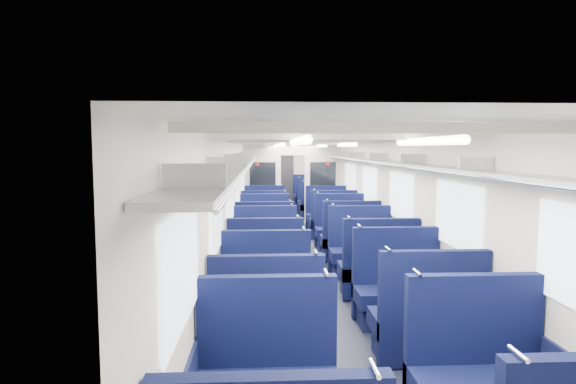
# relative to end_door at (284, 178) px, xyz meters

# --- Properties ---
(floor) EXTENTS (2.80, 18.00, 0.01)m
(floor) POSITION_rel_end_door_xyz_m (0.00, -8.94, -1.00)
(floor) COLOR black
(floor) RESTS_ON ground
(ceiling) EXTENTS (2.80, 18.00, 0.01)m
(ceiling) POSITION_rel_end_door_xyz_m (0.00, -8.94, 1.35)
(ceiling) COLOR silver
(ceiling) RESTS_ON wall_left
(wall_left) EXTENTS (0.02, 18.00, 2.35)m
(wall_left) POSITION_rel_end_door_xyz_m (-1.40, -8.94, 0.18)
(wall_left) COLOR beige
(wall_left) RESTS_ON floor
(dado_left) EXTENTS (0.03, 17.90, 0.70)m
(dado_left) POSITION_rel_end_door_xyz_m (-1.39, -8.94, -0.65)
(dado_left) COLOR black
(dado_left) RESTS_ON floor
(wall_right) EXTENTS (0.02, 18.00, 2.35)m
(wall_right) POSITION_rel_end_door_xyz_m (1.40, -8.94, 0.18)
(wall_right) COLOR beige
(wall_right) RESTS_ON floor
(dado_right) EXTENTS (0.03, 17.90, 0.70)m
(dado_right) POSITION_rel_end_door_xyz_m (1.39, -8.94, -0.65)
(dado_right) COLOR black
(dado_right) RESTS_ON floor
(wall_far) EXTENTS (2.80, 0.02, 2.35)m
(wall_far) POSITION_rel_end_door_xyz_m (0.00, 0.06, 0.18)
(wall_far) COLOR beige
(wall_far) RESTS_ON floor
(luggage_rack_left) EXTENTS (0.36, 17.40, 0.18)m
(luggage_rack_left) POSITION_rel_end_door_xyz_m (-1.21, -8.94, 0.97)
(luggage_rack_left) COLOR #B2B5BA
(luggage_rack_left) RESTS_ON wall_left
(luggage_rack_right) EXTENTS (0.36, 17.40, 0.18)m
(luggage_rack_right) POSITION_rel_end_door_xyz_m (1.21, -8.94, 0.97)
(luggage_rack_right) COLOR #B2B5BA
(luggage_rack_right) RESTS_ON wall_right
(windows) EXTENTS (2.78, 15.60, 0.75)m
(windows) POSITION_rel_end_door_xyz_m (0.00, -9.40, 0.42)
(windows) COLOR white
(windows) RESTS_ON wall_left
(ceiling_fittings) EXTENTS (2.70, 16.06, 0.11)m
(ceiling_fittings) POSITION_rel_end_door_xyz_m (0.00, -9.20, 1.29)
(ceiling_fittings) COLOR beige
(ceiling_fittings) RESTS_ON ceiling
(end_door) EXTENTS (0.75, 0.06, 2.00)m
(end_door) POSITION_rel_end_door_xyz_m (0.00, 0.00, 0.00)
(end_door) COLOR black
(end_door) RESTS_ON floor
(bulkhead) EXTENTS (2.80, 0.10, 2.35)m
(bulkhead) POSITION_rel_end_door_xyz_m (-0.00, -5.61, 0.23)
(bulkhead) COLOR beige
(bulkhead) RESTS_ON floor
(seat_3) EXTENTS (1.11, 0.61, 1.23)m
(seat_3) POSITION_rel_end_door_xyz_m (0.83, -16.01, -0.62)
(seat_3) COLOR #0C1139
(seat_3) RESTS_ON floor
(seat_4) EXTENTS (1.11, 0.61, 1.23)m
(seat_4) POSITION_rel_end_door_xyz_m (-0.83, -14.93, -0.62)
(seat_4) COLOR #0C1139
(seat_4) RESTS_ON floor
(seat_5) EXTENTS (1.11, 0.61, 1.23)m
(seat_5) POSITION_rel_end_door_xyz_m (0.83, -14.80, -0.62)
(seat_5) COLOR #0C1139
(seat_5) RESTS_ON floor
(seat_6) EXTENTS (1.11, 0.61, 1.23)m
(seat_6) POSITION_rel_end_door_xyz_m (-0.83, -13.87, -0.62)
(seat_6) COLOR #0C1139
(seat_6) RESTS_ON floor
(seat_7) EXTENTS (1.11, 0.61, 1.23)m
(seat_7) POSITION_rel_end_door_xyz_m (0.83, -13.72, -0.62)
(seat_7) COLOR #0C1139
(seat_7) RESTS_ON floor
(seat_8) EXTENTS (1.11, 0.61, 1.23)m
(seat_8) POSITION_rel_end_door_xyz_m (-0.83, -12.53, -0.62)
(seat_8) COLOR #0C1139
(seat_8) RESTS_ON floor
(seat_9) EXTENTS (1.11, 0.61, 1.23)m
(seat_9) POSITION_rel_end_door_xyz_m (0.83, -12.66, -0.62)
(seat_9) COLOR #0C1139
(seat_9) RESTS_ON floor
(seat_10) EXTENTS (1.11, 0.61, 1.23)m
(seat_10) POSITION_rel_end_door_xyz_m (-0.83, -11.37, -0.62)
(seat_10) COLOR #0C1139
(seat_10) RESTS_ON floor
(seat_11) EXTENTS (1.11, 0.61, 1.23)m
(seat_11) POSITION_rel_end_door_xyz_m (0.83, -11.43, -0.62)
(seat_11) COLOR #0C1139
(seat_11) RESTS_ON floor
(seat_12) EXTENTS (1.11, 0.61, 1.23)m
(seat_12) POSITION_rel_end_door_xyz_m (-0.83, -10.41, -0.62)
(seat_12) COLOR #0C1139
(seat_12) RESTS_ON floor
(seat_13) EXTENTS (1.11, 0.61, 1.23)m
(seat_13) POSITION_rel_end_door_xyz_m (0.83, -10.35, -0.62)
(seat_13) COLOR #0C1139
(seat_13) RESTS_ON floor
(seat_14) EXTENTS (1.11, 0.61, 1.23)m
(seat_14) POSITION_rel_end_door_xyz_m (-0.83, -9.13, -0.62)
(seat_14) COLOR #0C1139
(seat_14) RESTS_ON floor
(seat_15) EXTENTS (1.11, 0.61, 1.23)m
(seat_15) POSITION_rel_end_door_xyz_m (0.83, -9.18, -0.62)
(seat_15) COLOR #0C1139
(seat_15) RESTS_ON floor
(seat_16) EXTENTS (1.11, 0.61, 1.23)m
(seat_16) POSITION_rel_end_door_xyz_m (-0.83, -8.06, -0.62)
(seat_16) COLOR #0C1139
(seat_16) RESTS_ON floor
(seat_17) EXTENTS (1.11, 0.61, 1.23)m
(seat_17) POSITION_rel_end_door_xyz_m (0.83, -8.02, -0.62)
(seat_17) COLOR #0C1139
(seat_17) RESTS_ON floor
(seat_18) EXTENTS (1.11, 0.61, 1.23)m
(seat_18) POSITION_rel_end_door_xyz_m (-0.83, -6.77, -0.62)
(seat_18) COLOR #0C1139
(seat_18) RESTS_ON floor
(seat_19) EXTENTS (1.11, 0.61, 1.23)m
(seat_19) POSITION_rel_end_door_xyz_m (0.83, -6.94, -0.62)
(seat_19) COLOR #0C1139
(seat_19) RESTS_ON floor
(seat_20) EXTENTS (1.11, 0.61, 1.23)m
(seat_20) POSITION_rel_end_door_xyz_m (-0.83, -4.78, -0.62)
(seat_20) COLOR #0C1139
(seat_20) RESTS_ON floor
(seat_21) EXTENTS (1.11, 0.61, 1.23)m
(seat_21) POSITION_rel_end_door_xyz_m (0.83, -4.80, -0.62)
(seat_21) COLOR #0C1139
(seat_21) RESTS_ON floor
(seat_22) EXTENTS (1.11, 0.61, 1.23)m
(seat_22) POSITION_rel_end_door_xyz_m (-0.83, -3.61, -0.62)
(seat_22) COLOR #0C1139
(seat_22) RESTS_ON floor
(seat_23) EXTENTS (1.11, 0.61, 1.23)m
(seat_23) POSITION_rel_end_door_xyz_m (0.83, -3.63, -0.62)
(seat_23) COLOR #0C1139
(seat_23) RESTS_ON floor
(seat_24) EXTENTS (1.11, 0.61, 1.23)m
(seat_24) POSITION_rel_end_door_xyz_m (-0.83, -2.55, -0.62)
(seat_24) COLOR #0C1139
(seat_24) RESTS_ON floor
(seat_25) EXTENTS (1.11, 0.61, 1.23)m
(seat_25) POSITION_rel_end_door_xyz_m (0.83, -2.54, -0.62)
(seat_25) COLOR #0C1139
(seat_25) RESTS_ON floor
(seat_26) EXTENTS (1.11, 0.61, 1.23)m
(seat_26) POSITION_rel_end_door_xyz_m (-0.83, -1.45, -0.62)
(seat_26) COLOR #0C1139
(seat_26) RESTS_ON floor
(seat_27) EXTENTS (1.11, 0.61, 1.23)m
(seat_27) POSITION_rel_end_door_xyz_m (0.83, -1.41, -0.62)
(seat_27) COLOR #0C1139
(seat_27) RESTS_ON floor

